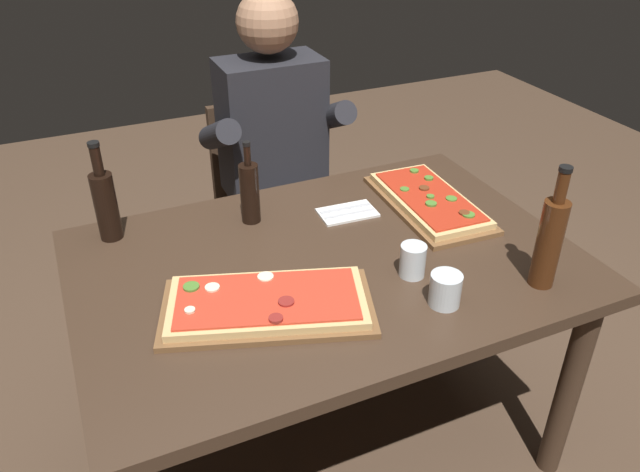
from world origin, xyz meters
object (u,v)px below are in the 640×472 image
at_px(pizza_rectangular_left, 429,201).
at_px(wine_bottle_dark, 105,203).
at_px(dining_table, 327,287).
at_px(diner_chair, 269,198).
at_px(seated_diner, 277,153).
at_px(pizza_rectangular_front, 267,304).
at_px(oil_bottle_amber, 250,192).
at_px(tumbler_near_camera, 445,291).
at_px(tumbler_far_side, 413,262).
at_px(vinegar_bottle_green, 550,240).

bearing_deg(pizza_rectangular_left, wine_bottle_dark, 166.79).
height_order(dining_table, diner_chair, diner_chair).
bearing_deg(wine_bottle_dark, seated_diner, 28.69).
relative_size(pizza_rectangular_front, oil_bottle_amber, 2.22).
bearing_deg(tumbler_near_camera, pizza_rectangular_front, 159.47).
relative_size(pizza_rectangular_left, wine_bottle_dark, 1.62).
distance_m(wine_bottle_dark, seated_diner, 0.77).
distance_m(oil_bottle_amber, seated_diner, 0.52).
bearing_deg(diner_chair, tumbler_near_camera, -87.00).
height_order(oil_bottle_amber, seated_diner, seated_diner).
bearing_deg(pizza_rectangular_front, tumbler_near_camera, -20.53).
bearing_deg(diner_chair, tumbler_far_side, -87.04).
distance_m(pizza_rectangular_front, wine_bottle_dark, 0.61).
xyz_separation_m(vinegar_bottle_green, tumbler_far_side, (-0.29, 0.17, -0.10)).
relative_size(oil_bottle_amber, diner_chair, 0.30).
xyz_separation_m(dining_table, tumbler_near_camera, (0.19, -0.30, 0.13)).
xyz_separation_m(dining_table, vinegar_bottle_green, (0.47, -0.33, 0.23)).
bearing_deg(vinegar_bottle_green, tumbler_near_camera, 173.83).
height_order(dining_table, wine_bottle_dark, wine_bottle_dark).
distance_m(oil_bottle_amber, diner_chair, 0.71).
bearing_deg(dining_table, oil_bottle_amber, 112.89).
xyz_separation_m(dining_table, oil_bottle_amber, (-0.12, 0.30, 0.20)).
relative_size(pizza_rectangular_front, diner_chair, 0.68).
distance_m(pizza_rectangular_front, oil_bottle_amber, 0.46).
distance_m(tumbler_near_camera, seated_diner, 1.04).
bearing_deg(vinegar_bottle_green, oil_bottle_amber, 133.46).
height_order(pizza_rectangular_left, tumbler_near_camera, tumbler_near_camera).
distance_m(dining_table, vinegar_bottle_green, 0.62).
bearing_deg(seated_diner, tumbler_near_camera, -86.65).
bearing_deg(tumbler_near_camera, dining_table, 121.68).
bearing_deg(pizza_rectangular_left, oil_bottle_amber, 164.85).
height_order(diner_chair, seated_diner, seated_diner).
distance_m(vinegar_bottle_green, tumbler_near_camera, 0.30).
xyz_separation_m(dining_table, pizza_rectangular_left, (0.43, 0.15, 0.11)).
height_order(wine_bottle_dark, tumbler_near_camera, wine_bottle_dark).
xyz_separation_m(dining_table, tumbler_far_side, (0.18, -0.16, 0.14)).
xyz_separation_m(pizza_rectangular_front, tumbler_far_side, (0.41, -0.01, 0.02)).
xyz_separation_m(dining_table, pizza_rectangular_front, (-0.23, -0.15, 0.11)).
distance_m(wine_bottle_dark, tumbler_far_side, 0.90).
height_order(tumbler_far_side, seated_diner, seated_diner).
relative_size(pizza_rectangular_left, tumbler_far_side, 5.35).
bearing_deg(seated_diner, oil_bottle_amber, -119.75).
relative_size(vinegar_bottle_green, tumbler_near_camera, 3.91).
bearing_deg(tumbler_far_side, pizza_rectangular_left, 50.85).
bearing_deg(wine_bottle_dark, pizza_rectangular_front, -59.60).
bearing_deg(dining_table, pizza_rectangular_front, -147.77).
xyz_separation_m(pizza_rectangular_left, vinegar_bottle_green, (0.04, -0.48, 0.12)).
relative_size(tumbler_far_side, diner_chair, 0.11).
xyz_separation_m(oil_bottle_amber, diner_chair, (0.25, 0.56, -0.35)).
height_order(pizza_rectangular_left, wine_bottle_dark, wine_bottle_dark).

